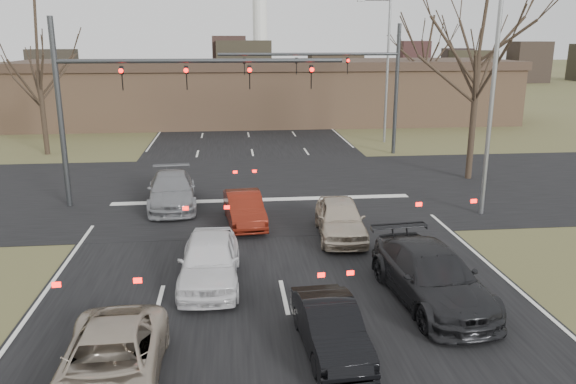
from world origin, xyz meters
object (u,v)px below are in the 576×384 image
object	(u,v)px
mast_arm_near	(138,89)
streetlight_right_far	(385,62)
car_silver_ahead	(340,218)
car_red_ahead	(244,209)
car_grey_ahead	(172,190)
building	(268,91)
car_silver_suv	(110,364)
car_black_hatch	(330,327)
car_charcoal_sedan	(431,276)
streetlight_right_near	(489,79)
car_white_sedan	(210,260)
mast_arm_far	(352,74)

from	to	relation	value
mast_arm_near	streetlight_right_far	xyz separation A→B (m)	(14.55, 14.00, 0.51)
streetlight_right_far	car_silver_ahead	size ratio (longest dim) A/B	2.40
streetlight_right_far	car_red_ahead	size ratio (longest dim) A/B	2.61
car_grey_ahead	car_red_ahead	bearing A→B (deg)	-47.23
building	car_silver_ahead	world-z (taller)	building
car_red_ahead	car_grey_ahead	bearing A→B (deg)	132.24
building	car_silver_suv	distance (m)	39.47
streetlight_right_far	car_black_hatch	world-z (taller)	streetlight_right_far
car_grey_ahead	car_silver_suv	bearing A→B (deg)	-95.11
car_charcoal_sedan	car_grey_ahead	size ratio (longest dim) A/B	1.05
car_charcoal_sedan	car_grey_ahead	distance (m)	12.94
car_grey_ahead	car_black_hatch	bearing A→B (deg)	-73.87
streetlight_right_near	car_grey_ahead	bearing A→B (deg)	168.97
car_silver_suv	car_white_sedan	distance (m)	5.51
streetlight_right_far	car_black_hatch	size ratio (longest dim) A/B	2.76
building	streetlight_right_far	xyz separation A→B (m)	(7.32, -11.00, 2.92)
car_grey_ahead	mast_arm_near	bearing A→B (deg)	152.76
mast_arm_near	streetlight_right_near	xyz separation A→B (m)	(14.05, -3.00, 0.51)
building	car_red_ahead	world-z (taller)	building
mast_arm_far	streetlight_right_near	distance (m)	13.28
car_black_hatch	car_charcoal_sedan	world-z (taller)	car_charcoal_sedan
mast_arm_far	streetlight_right_far	world-z (taller)	streetlight_right_far
car_grey_ahead	car_silver_ahead	bearing A→B (deg)	-40.41
car_white_sedan	car_charcoal_sedan	bearing A→B (deg)	-15.40
mast_arm_near	mast_arm_far	bearing A→B (deg)	41.22
mast_arm_far	car_charcoal_sedan	world-z (taller)	mast_arm_far
mast_arm_near	car_charcoal_sedan	size ratio (longest dim) A/B	2.32
car_silver_suv	car_black_hatch	world-z (taller)	car_silver_suv
mast_arm_near	streetlight_right_far	size ratio (longest dim) A/B	1.21
streetlight_right_near	car_charcoal_sedan	size ratio (longest dim) A/B	1.91
streetlight_right_far	car_silver_suv	size ratio (longest dim) A/B	2.20
car_silver_suv	car_silver_ahead	size ratio (longest dim) A/B	1.09
streetlight_right_near	car_silver_ahead	size ratio (longest dim) A/B	2.40
building	streetlight_right_near	bearing A→B (deg)	-76.31
streetlight_right_far	car_black_hatch	xyz separation A→B (m)	(-8.51, -26.87, -4.99)
mast_arm_near	car_white_sedan	world-z (taller)	mast_arm_near
building	streetlight_right_near	xyz separation A→B (m)	(6.82, -28.00, 2.92)
mast_arm_near	car_silver_suv	bearing A→B (deg)	-84.97
mast_arm_near	car_silver_suv	xyz separation A→B (m)	(1.23, -13.96, -4.44)
mast_arm_far	car_black_hatch	xyz separation A→B (m)	(-5.38, -22.87, -4.42)
mast_arm_near	car_charcoal_sedan	xyz separation A→B (m)	(9.27, -10.63, -4.31)
mast_arm_near	car_black_hatch	distance (m)	14.90
building	car_silver_ahead	bearing A→B (deg)	-88.94
car_silver_suv	car_black_hatch	distance (m)	4.93
streetlight_right_near	car_red_ahead	distance (m)	10.93
car_white_sedan	car_red_ahead	world-z (taller)	car_white_sedan
car_grey_ahead	car_red_ahead	distance (m)	4.15
mast_arm_far	streetlight_right_far	bearing A→B (deg)	51.89
building	streetlight_right_near	distance (m)	28.97
building	mast_arm_far	bearing A→B (deg)	-74.42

